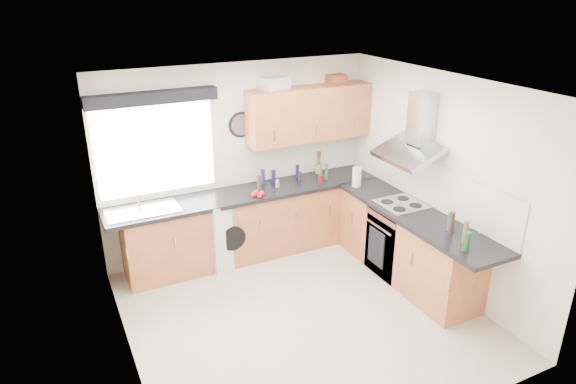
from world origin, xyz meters
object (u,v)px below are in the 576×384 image
oven (398,240)px  extractor_hood (414,135)px  upper_cabinets (310,114)px  washing_machine (225,229)px

oven → extractor_hood: size_ratio=1.09×
extractor_hood → upper_cabinets: size_ratio=0.46×
washing_machine → extractor_hood: bearing=-43.3°
oven → upper_cabinets: bearing=112.5°
oven → extractor_hood: (0.10, -0.00, 1.34)m
extractor_hood → upper_cabinets: 1.48m
extractor_hood → washing_machine: extractor_hood is taller
upper_cabinets → extractor_hood: bearing=-63.9°
upper_cabinets → washing_machine: bearing=-175.3°
oven → washing_machine: washing_machine is taller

